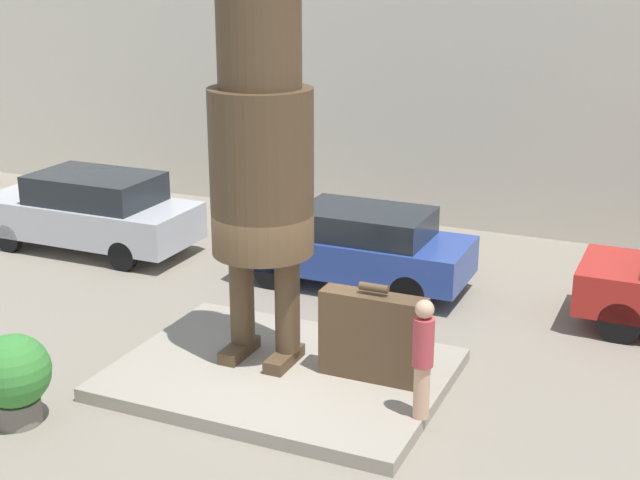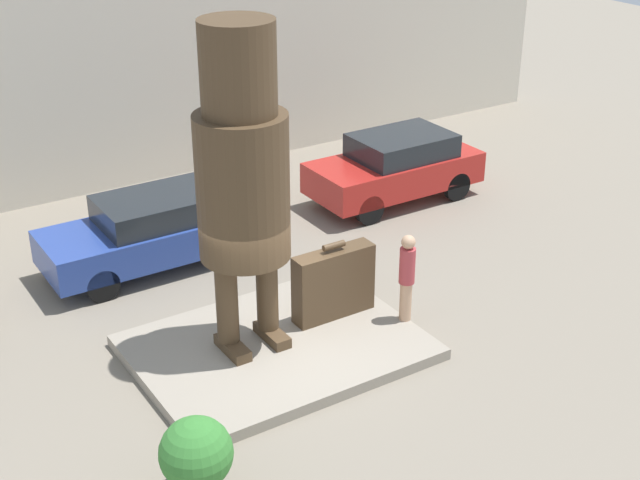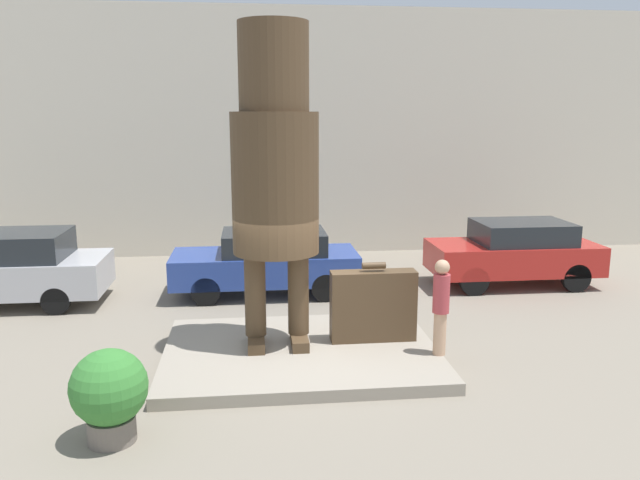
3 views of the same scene
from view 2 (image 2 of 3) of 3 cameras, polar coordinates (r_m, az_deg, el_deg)
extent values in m
plane|color=gray|center=(15.62, -2.77, -7.19)|extent=(60.00, 60.00, 0.00)
cube|color=gray|center=(15.57, -2.78, -6.88)|extent=(4.80, 3.60, 0.20)
cube|color=beige|center=(21.87, -15.09, 12.29)|extent=(28.00, 0.60, 7.41)
cube|color=#4C3823|center=(15.25, -5.61, -6.87)|extent=(0.30, 0.86, 0.19)
cube|color=#4C3823|center=(15.55, -3.09, -6.06)|extent=(0.30, 0.86, 0.19)
cylinder|color=#4C3823|center=(14.91, -5.98, -3.90)|extent=(0.38, 0.38, 1.50)
cylinder|color=#4C3823|center=(15.22, -3.41, -3.14)|extent=(0.38, 0.38, 1.50)
cylinder|color=#4C3823|center=(14.21, -4.96, 3.38)|extent=(1.50, 1.50, 2.42)
cylinder|color=#4C3823|center=(13.59, -5.27, 10.93)|extent=(1.18, 1.18, 1.45)
cube|color=#4C3823|center=(15.98, 0.87, -2.79)|extent=(1.55, 0.39, 1.29)
cylinder|color=#4C3823|center=(15.64, 0.89, -0.37)|extent=(0.43, 0.12, 0.12)
cylinder|color=tan|center=(16.05, 5.50, -3.89)|extent=(0.22, 0.22, 0.75)
cylinder|color=#B23D42|center=(15.71, 5.61, -1.64)|extent=(0.28, 0.28, 0.67)
sphere|color=tan|center=(15.50, 5.68, -0.13)|extent=(0.25, 0.25, 0.25)
cube|color=#284293|center=(18.42, -10.74, 0.19)|extent=(4.41, 1.76, 0.69)
cube|color=#1E2328|center=(18.24, -10.25, 2.06)|extent=(2.43, 1.59, 0.52)
cylinder|color=black|center=(17.50, -13.75, -2.82)|extent=(0.66, 0.18, 0.66)
cylinder|color=black|center=(18.86, -15.40, -0.85)|extent=(0.66, 0.18, 0.66)
cylinder|color=black|center=(18.40, -5.78, -0.68)|extent=(0.66, 0.18, 0.66)
cylinder|color=black|center=(19.70, -7.90, 1.05)|extent=(0.66, 0.18, 0.66)
cube|color=#B2231E|center=(21.35, 4.76, 4.35)|extent=(4.15, 1.81, 0.73)
cube|color=#1E2328|center=(21.24, 5.27, 6.05)|extent=(2.28, 1.63, 0.54)
cylinder|color=black|center=(20.17, 3.19, 1.95)|extent=(0.70, 0.18, 0.70)
cylinder|color=black|center=(21.41, 0.65, 3.44)|extent=(0.70, 0.18, 0.70)
cylinder|color=black|center=(21.67, 8.75, 3.41)|extent=(0.70, 0.18, 0.70)
cylinder|color=black|center=(22.82, 6.08, 4.75)|extent=(0.70, 0.18, 0.70)
sphere|color=#387F33|center=(12.32, -7.94, -13.36)|extent=(1.01, 1.01, 1.01)
camera|label=1|loc=(12.08, 52.87, 4.02)|focal=50.00mm
camera|label=3|loc=(7.09, 38.16, -17.54)|focal=35.00mm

